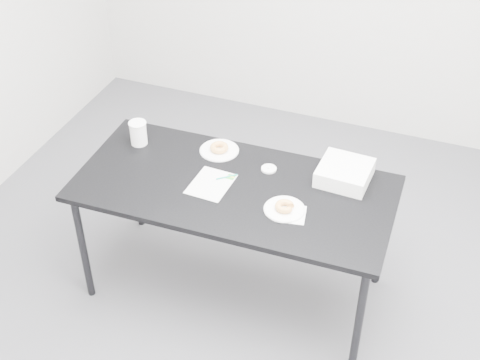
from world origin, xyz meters
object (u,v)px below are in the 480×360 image
(plate_near, at_px, (284,209))
(plate_far, at_px, (219,150))
(table, at_px, (234,195))
(pen, at_px, (227,177))
(donut_near, at_px, (285,206))
(scorecard, at_px, (211,184))
(coffee_cup, at_px, (138,133))
(donut_far, at_px, (219,147))
(bakery_box, at_px, (345,173))

(plate_near, bearing_deg, plate_far, 144.21)
(table, height_order, pen, pen)
(donut_near, relative_size, plate_far, 0.44)
(scorecard, height_order, plate_far, plate_far)
(pen, bearing_deg, donut_near, -61.41)
(donut_near, distance_m, coffee_cup, 1.01)
(coffee_cup, bearing_deg, donut_near, -15.69)
(pen, distance_m, plate_far, 0.26)
(scorecard, relative_size, donut_far, 2.46)
(table, distance_m, pen, 0.11)
(plate_far, bearing_deg, donut_far, 0.00)
(scorecard, height_order, donut_far, donut_far)
(table, height_order, bakery_box, bakery_box)
(pen, xyz_separation_m, plate_far, (-0.13, 0.22, -0.00))
(bakery_box, bearing_deg, plate_near, -119.01)
(table, distance_m, coffee_cup, 0.69)
(bakery_box, bearing_deg, table, -150.76)
(donut_far, bearing_deg, plate_near, -35.79)
(pen, height_order, plate_far, pen)
(donut_far, height_order, coffee_cup, coffee_cup)
(coffee_cup, bearing_deg, donut_far, 11.44)
(pen, distance_m, bakery_box, 0.63)
(scorecard, xyz_separation_m, pen, (0.06, 0.08, 0.01))
(plate_near, bearing_deg, donut_near, 0.00)
(donut_near, height_order, bakery_box, bakery_box)
(scorecard, bearing_deg, coffee_cup, 161.91)
(donut_far, bearing_deg, coffee_cup, -168.56)
(pen, relative_size, coffee_cup, 0.84)
(donut_near, xyz_separation_m, plate_far, (-0.51, 0.37, -0.02))
(pen, height_order, donut_near, donut_near)
(table, bearing_deg, plate_near, -17.74)
(donut_near, height_order, coffee_cup, coffee_cup)
(table, distance_m, scorecard, 0.14)
(bakery_box, bearing_deg, scorecard, -153.12)
(scorecard, bearing_deg, donut_far, 106.93)
(scorecard, height_order, pen, pen)
(plate_near, height_order, plate_far, plate_near)
(table, height_order, scorecard, scorecard)
(table, xyz_separation_m, pen, (-0.06, 0.05, 0.06))
(plate_near, height_order, bakery_box, bakery_box)
(coffee_cup, bearing_deg, table, -15.26)
(scorecard, height_order, coffee_cup, coffee_cup)
(pen, relative_size, plate_near, 0.57)
(plate_near, xyz_separation_m, bakery_box, (0.22, 0.36, 0.04))
(pen, relative_size, donut_far, 1.14)
(scorecard, bearing_deg, bakery_box, 27.01)
(pen, bearing_deg, coffee_cup, 128.06)
(plate_near, bearing_deg, pen, 158.61)
(donut_far, bearing_deg, table, -54.36)
(plate_far, bearing_deg, donut_near, -35.79)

